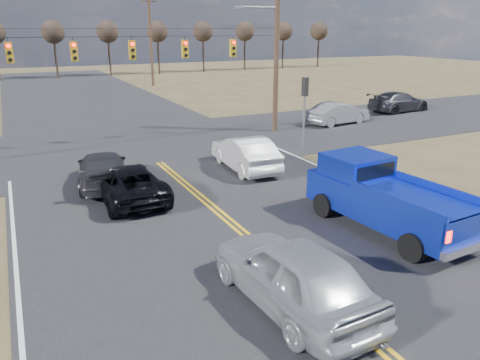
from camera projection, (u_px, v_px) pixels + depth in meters
name	position (u px, v px, depth m)	size (l,w,h in m)	color
ground	(328.00, 304.00, 11.46)	(160.00, 160.00, 0.00)	brown
road_main	(187.00, 186.00, 19.98)	(14.00, 120.00, 0.02)	#28282B
road_cross	(139.00, 146.00, 26.80)	(120.00, 12.00, 0.02)	#28282B
signal_gantry	(143.00, 55.00, 25.26)	(19.60, 4.83, 10.00)	#473323
utility_poles	(137.00, 52.00, 24.32)	(19.60, 58.32, 10.00)	#473323
treeline	(100.00, 39.00, 32.67)	(87.00, 117.80, 7.40)	#33261C
pickup_truck	(384.00, 197.00, 15.52)	(2.76, 6.15, 2.25)	black
silver_suv	(293.00, 273.00, 11.17)	(2.06, 5.12, 1.74)	#ADB0B5
black_suv	(128.00, 182.00, 18.27)	(2.30, 4.99, 1.39)	black
white_car_queue	(245.00, 153.00, 22.15)	(1.69, 4.86, 1.60)	silver
dgrey_car_queue	(103.00, 169.00, 19.92)	(2.02, 4.96, 1.44)	#323136
cross_car_east_near	(338.00, 113.00, 32.55)	(4.65, 1.62, 1.53)	gray
cross_car_east_far	(399.00, 102.00, 37.42)	(5.46, 2.22, 1.58)	#2C2C30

